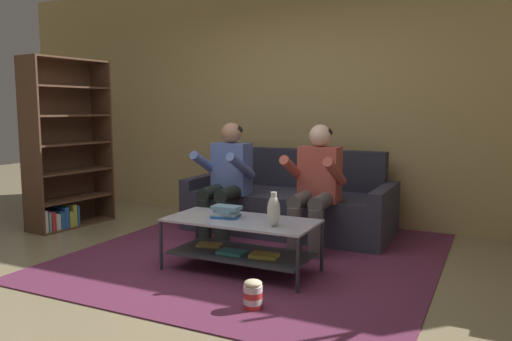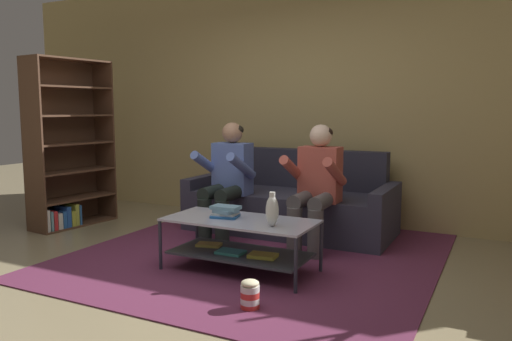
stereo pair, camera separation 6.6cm
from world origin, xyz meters
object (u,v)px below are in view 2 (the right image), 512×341
book_stack (226,212)px  person_seated_right (316,182)px  couch (291,205)px  popcorn_tub (250,295)px  bookshelf (66,155)px  person_seated_left (227,175)px  vase (272,210)px  coffee_table (240,237)px

book_stack → person_seated_right: bearing=61.9°
couch → book_stack: size_ratio=8.78×
popcorn_tub → person_seated_right: bearing=93.9°
popcorn_tub → couch: bearing=105.6°
popcorn_tub → bookshelf: bearing=157.7°
person_seated_left → bookshelf: bookshelf is taller
couch → book_stack: bearing=-89.5°
person_seated_right → vase: 0.98m
vase → bookshelf: size_ratio=0.14×
person_seated_right → book_stack: size_ratio=4.76×
person_seated_left → vase: (0.96, -0.98, -0.09)m
bookshelf → book_stack: bearing=-13.0°
person_seated_left → person_seated_right: size_ratio=1.01×
couch → coffee_table: bearing=-84.0°
couch → bookshelf: 2.59m
bookshelf → coffee_table: bearing=-12.6°
couch → popcorn_tub: size_ratio=10.75×
couch → person_seated_right: (0.48, -0.55, 0.36)m
vase → book_stack: 0.49m
couch → person_seated_right: person_seated_right is taller
person_seated_right → bookshelf: bearing=-173.7°
person_seated_right → bookshelf: bookshelf is taller
person_seated_left → book_stack: bearing=-60.7°
coffee_table → popcorn_tub: (0.43, -0.65, -0.18)m
couch → person_seated_left: size_ratio=1.84×
bookshelf → popcorn_tub: (2.97, -1.22, -0.70)m
person_seated_right → vase: (0.01, -0.98, -0.09)m
coffee_table → bookshelf: size_ratio=0.65×
person_seated_left → coffee_table: size_ratio=0.97×
book_stack → bookshelf: size_ratio=0.13×
person_seated_right → coffee_table: 1.01m
person_seated_right → popcorn_tub: bearing=-86.1°
person_seated_left → person_seated_right: person_seated_left is taller
person_seated_left → popcorn_tub: (1.06, -1.54, -0.55)m
person_seated_left → vase: person_seated_left is taller
vase → bookshelf: bookshelf is taller
book_stack → popcorn_tub: 0.95m
vase → person_seated_left: bearing=134.5°
person_seated_left → book_stack: 1.01m
person_seated_left → coffee_table: 1.14m
person_seated_left → vase: bearing=-45.5°
popcorn_tub → coffee_table: bearing=123.5°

